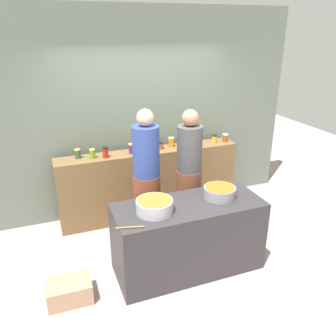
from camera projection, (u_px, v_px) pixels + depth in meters
The scene contains 21 objects.
ground at pixel (178, 253), 4.45m from camera, with size 12.00×12.00×0.00m, color #A79092.
storefront_wall at pixel (141, 114), 5.13m from camera, with size 4.80×0.12×3.00m, color slate.
display_shelf at pixel (150, 183), 5.20m from camera, with size 2.70×0.36×1.04m, color brown.
prep_table at pixel (188, 237), 4.03m from camera, with size 1.70×0.70×0.86m, color #312F32.
preserve_jar_0 at pixel (78, 154), 4.69m from camera, with size 0.08×0.08×0.13m.
preserve_jar_1 at pixel (92, 154), 4.68m from camera, with size 0.08×0.08×0.13m.
preserve_jar_2 at pixel (105, 152), 4.71m from camera, with size 0.08×0.08×0.15m.
preserve_jar_3 at pixel (131, 149), 4.87m from camera, with size 0.08×0.08×0.14m.
preserve_jar_4 at pixel (140, 147), 4.98m from camera, with size 0.07×0.07×0.12m.
preserve_jar_5 at pixel (149, 145), 5.00m from camera, with size 0.09×0.09×0.15m.
preserve_jar_6 at pixel (161, 146), 5.04m from camera, with size 0.07×0.07×0.11m.
preserve_jar_7 at pixel (171, 142), 5.14m from camera, with size 0.09×0.09×0.14m.
preserve_jar_8 at pixel (189, 141), 5.19m from camera, with size 0.08×0.08×0.15m.
preserve_jar_9 at pixel (214, 139), 5.33m from camera, with size 0.07×0.07×0.12m.
preserve_jar_10 at pixel (225, 138), 5.37m from camera, with size 0.08×0.08×0.12m.
cooking_pot_left at pixel (154, 206), 3.67m from camera, with size 0.40×0.40×0.15m.
cooking_pot_center at pixel (220, 192), 4.00m from camera, with size 0.37×0.37×0.13m.
wooden_spoon at pixel (130, 227), 3.40m from camera, with size 0.02×0.02×0.28m, color #9E703D.
cook_with_tongs at pixel (147, 188), 4.30m from camera, with size 0.34×0.34×1.84m.
cook_in_cap at pixel (189, 181), 4.55m from camera, with size 0.34×0.34×1.77m.
bread_crate at pixel (70, 291), 3.64m from camera, with size 0.46×0.32×0.23m, color tan.
Camera 1 is at (-1.45, -3.41, 2.70)m, focal length 36.91 mm.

